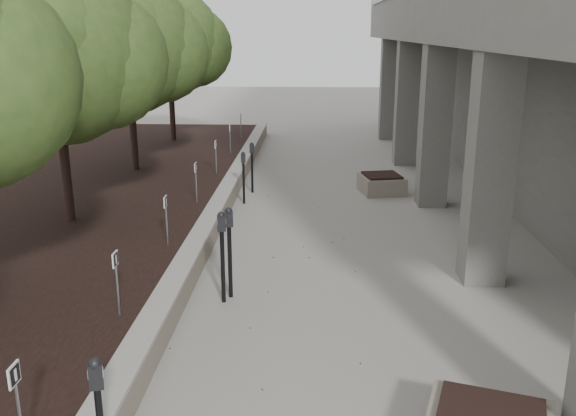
% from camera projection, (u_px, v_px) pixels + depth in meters
% --- Properties ---
extents(retaining_wall, '(0.39, 26.00, 0.50)m').
position_uv_depth(retaining_wall, '(216.00, 215.00, 14.12)').
color(retaining_wall, gray).
rests_on(retaining_wall, ground).
extents(planting_bed, '(7.00, 26.00, 0.40)m').
position_uv_depth(planting_bed, '(58.00, 215.00, 14.29)').
color(planting_bed, black).
rests_on(planting_bed, ground).
extents(crabapple_tree_3, '(4.60, 4.00, 5.44)m').
position_uv_depth(crabapple_tree_3, '(58.00, 92.00, 12.49)').
color(crabapple_tree_3, '#324E1E').
rests_on(crabapple_tree_3, planting_bed).
extents(crabapple_tree_4, '(4.60, 4.00, 5.44)m').
position_uv_depth(crabapple_tree_4, '(129.00, 74.00, 17.29)').
color(crabapple_tree_4, '#324E1E').
rests_on(crabapple_tree_4, planting_bed).
extents(crabapple_tree_5, '(4.60, 4.00, 5.44)m').
position_uv_depth(crabapple_tree_5, '(170.00, 65.00, 22.09)').
color(crabapple_tree_5, '#324E1E').
rests_on(crabapple_tree_5, planting_bed).
extents(parking_sign_2, '(0.04, 0.22, 0.96)m').
position_uv_depth(parking_sign_2, '(19.00, 410.00, 5.81)').
color(parking_sign_2, black).
rests_on(parking_sign_2, planting_bed).
extents(parking_sign_3, '(0.04, 0.22, 0.96)m').
position_uv_depth(parking_sign_3, '(117.00, 284.00, 8.69)').
color(parking_sign_3, black).
rests_on(parking_sign_3, planting_bed).
extents(parking_sign_4, '(0.04, 0.22, 0.96)m').
position_uv_depth(parking_sign_4, '(167.00, 221.00, 11.57)').
color(parking_sign_4, black).
rests_on(parking_sign_4, planting_bed).
extents(parking_sign_5, '(0.04, 0.22, 0.96)m').
position_uv_depth(parking_sign_5, '(196.00, 183.00, 14.45)').
color(parking_sign_5, black).
rests_on(parking_sign_5, planting_bed).
extents(parking_sign_6, '(0.04, 0.22, 0.96)m').
position_uv_depth(parking_sign_6, '(216.00, 157.00, 17.33)').
color(parking_sign_6, black).
rests_on(parking_sign_6, planting_bed).
extents(parking_sign_7, '(0.04, 0.22, 0.96)m').
position_uv_depth(parking_sign_7, '(230.00, 139.00, 20.21)').
color(parking_sign_7, black).
rests_on(parking_sign_7, planting_bed).
extents(parking_sign_8, '(0.04, 0.22, 0.96)m').
position_uv_depth(parking_sign_8, '(241.00, 126.00, 23.09)').
color(parking_sign_8, black).
rests_on(parking_sign_8, planting_bed).
extents(parking_meter_2, '(0.18, 0.14, 1.55)m').
position_uv_depth(parking_meter_2, '(223.00, 258.00, 9.98)').
color(parking_meter_2, black).
rests_on(parking_meter_2, ground).
extents(parking_meter_3, '(0.17, 0.14, 1.57)m').
position_uv_depth(parking_meter_3, '(230.00, 253.00, 10.17)').
color(parking_meter_3, black).
rests_on(parking_meter_3, ground).
extents(parking_meter_4, '(0.14, 0.11, 1.36)m').
position_uv_depth(parking_meter_4, '(244.00, 178.00, 15.78)').
color(parking_meter_4, black).
rests_on(parking_meter_4, ground).
extents(parking_meter_5, '(0.16, 0.13, 1.40)m').
position_uv_depth(parking_meter_5, '(252.00, 168.00, 16.87)').
color(parking_meter_5, black).
rests_on(parking_meter_5, ground).
extents(planter_back, '(1.31, 1.31, 0.52)m').
position_uv_depth(planter_back, '(382.00, 183.00, 16.97)').
color(planter_back, gray).
rests_on(planter_back, ground).
extents(berry_scatter, '(3.30, 14.10, 0.02)m').
position_uv_depth(berry_scatter, '(282.00, 299.00, 10.28)').
color(berry_scatter, maroon).
rests_on(berry_scatter, ground).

